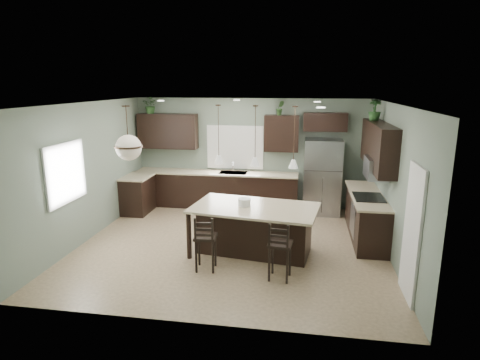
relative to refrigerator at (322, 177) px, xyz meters
name	(u,v)px	position (x,y,z in m)	size (l,w,h in m)	color
ground	(232,245)	(-1.84, -2.37, -0.93)	(6.00, 6.00, 0.00)	#9E8466
pantry_door	(412,233)	(1.14, -3.92, 0.09)	(0.04, 0.82, 2.04)	white
window_back	(235,147)	(-2.24, 0.36, 0.62)	(1.35, 0.02, 1.00)	white
window_left	(65,173)	(-4.82, -3.17, 0.62)	(0.02, 1.10, 1.00)	white
left_return_cabs	(138,195)	(-4.54, -0.67, -0.48)	(0.60, 0.90, 0.90)	black
left_return_countertop	(137,177)	(-4.52, -0.67, -0.01)	(0.66, 0.96, 0.04)	beige
back_lower_cabs	(216,190)	(-2.69, 0.08, -0.48)	(4.20, 0.60, 0.90)	black
back_countertop	(216,173)	(-2.69, 0.06, -0.01)	(4.20, 0.66, 0.04)	beige
sink_inset	(233,173)	(-2.24, 0.06, 0.01)	(0.70, 0.45, 0.01)	gray
faucet	(233,167)	(-2.24, 0.03, 0.16)	(0.02, 0.02, 0.28)	silver
back_upper_left	(168,131)	(-3.99, 0.21, 1.02)	(1.55, 0.34, 0.90)	black
back_upper_right	(282,133)	(-1.04, 0.21, 1.02)	(0.85, 0.34, 0.90)	black
fridge_header	(325,122)	(0.01, 0.21, 1.32)	(1.05, 0.34, 0.45)	black
right_lower_cabs	(366,216)	(0.86, -1.50, -0.48)	(0.60, 2.35, 0.90)	black
right_countertop	(367,195)	(0.84, -1.50, -0.01)	(0.66, 2.35, 0.04)	beige
cooktop	(369,197)	(0.84, -1.77, 0.02)	(0.58, 0.75, 0.02)	black
wall_oven_front	(352,220)	(0.56, -1.77, -0.48)	(0.01, 0.72, 0.60)	gray
right_upper_cabs	(378,146)	(0.99, -1.50, 1.02)	(0.34, 2.35, 0.90)	black
microwave	(376,168)	(0.94, -1.77, 0.62)	(0.40, 0.75, 0.40)	gray
refrigerator	(322,177)	(0.00, 0.00, 0.00)	(0.90, 0.74, 1.85)	#92939A
kitchen_island	(254,230)	(-1.34, -2.69, -0.46)	(2.31, 1.31, 0.92)	black
serving_dish	(244,202)	(-1.54, -2.66, 0.07)	(0.24, 0.24, 0.14)	silver
bar_stool_left	(206,243)	(-2.09, -3.52, -0.43)	(0.37, 0.37, 0.99)	black
bar_stool_right	(280,250)	(-0.80, -3.66, -0.42)	(0.37, 0.37, 1.01)	black
pendant_left	(219,134)	(-2.04, -2.59, 1.32)	(0.17, 0.17, 1.10)	white
pendant_center	(255,136)	(-1.34, -2.69, 1.32)	(0.17, 0.17, 1.10)	white
pendant_right	(294,137)	(-0.65, -2.79, 1.32)	(0.17, 0.17, 1.10)	white
chandelier	(128,133)	(-3.56, -3.12, 1.38)	(0.50, 0.50, 0.98)	beige
plant_back_left	(151,105)	(-4.40, 0.18, 1.69)	(0.39, 0.34, 0.43)	#274A20
plant_back_right	(280,108)	(-1.08, 0.18, 1.65)	(0.19, 0.16, 0.35)	#325927
plant_right_wall	(375,110)	(0.96, -0.94, 1.70)	(0.25, 0.25, 0.45)	#234B21
room_shell	(232,162)	(-1.84, -2.37, 0.77)	(6.00, 6.00, 6.00)	slate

